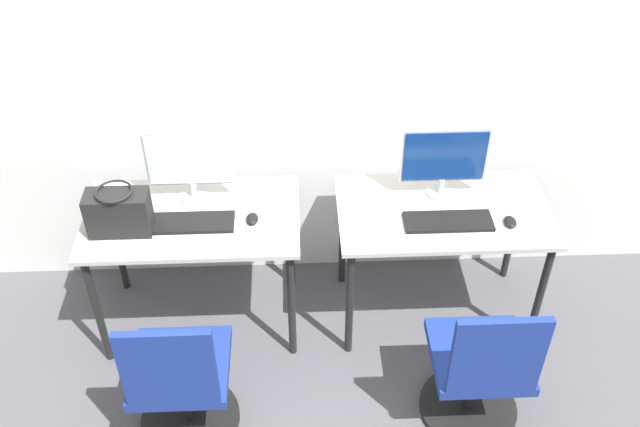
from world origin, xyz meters
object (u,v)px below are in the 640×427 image
at_px(office_chair_right, 480,373).
at_px(monitor_left, 189,163).
at_px(keyboard_left, 190,223).
at_px(keyboard_right, 448,221).
at_px(mouse_right, 510,222).
at_px(mouse_left, 252,219).
at_px(handbag, 119,212).
at_px(office_chair_left, 181,384).
at_px(monitor_right, 444,160).

bearing_deg(office_chair_right, monitor_left, 146.95).
bearing_deg(keyboard_left, keyboard_right, -2.02).
bearing_deg(keyboard_left, mouse_right, -2.44).
bearing_deg(keyboard_left, office_chair_right, -26.08).
distance_m(mouse_left, office_chair_right, 1.30).
bearing_deg(monitor_left, mouse_right, -10.26).
xyz_separation_m(monitor_left, mouse_left, (0.31, -0.21, -0.20)).
relative_size(monitor_left, handbag, 1.46).
bearing_deg(office_chair_right, keyboard_right, 97.37).
relative_size(office_chair_left, office_chair_right, 1.00).
relative_size(keyboard_left, office_chair_left, 0.50).
distance_m(mouse_left, mouse_right, 1.27).
distance_m(office_chair_left, mouse_right, 1.75).
xyz_separation_m(mouse_left, office_chair_right, (1.04, -0.67, -0.40)).
xyz_separation_m(office_chair_left, office_chair_right, (1.37, 0.01, 0.00)).
height_order(monitor_left, mouse_left, monitor_left).
bearing_deg(keyboard_right, mouse_left, 176.69).
height_order(office_chair_left, monitor_right, monitor_right).
relative_size(office_chair_left, handbag, 2.92).
bearing_deg(office_chair_right, handbag, 159.37).
bearing_deg(handbag, monitor_right, 7.97).
distance_m(office_chair_right, handbag, 1.86).
relative_size(keyboard_left, handbag, 1.45).
distance_m(mouse_left, keyboard_right, 0.97).
distance_m(keyboard_left, mouse_left, 0.31).
height_order(monitor_left, keyboard_right, monitor_left).
xyz_separation_m(keyboard_right, mouse_right, (0.30, -0.02, 0.01)).
height_order(keyboard_left, mouse_left, mouse_left).
xyz_separation_m(monitor_right, mouse_right, (0.30, -0.26, -0.20)).
distance_m(monitor_left, office_chair_right, 1.72).
bearing_deg(monitor_right, mouse_left, -169.37).
distance_m(mouse_left, monitor_right, 1.00).
bearing_deg(mouse_right, monitor_right, 139.40).
height_order(monitor_right, keyboard_right, monitor_right).
bearing_deg(mouse_left, handbag, -176.17).
bearing_deg(keyboard_right, keyboard_left, 177.98).
bearing_deg(handbag, keyboard_right, -0.49).
relative_size(keyboard_left, keyboard_right, 1.00).
bearing_deg(mouse_left, keyboard_left, -177.94).
bearing_deg(monitor_left, office_chair_right, -33.05).
xyz_separation_m(office_chair_left, keyboard_right, (1.29, 0.62, 0.40)).
relative_size(office_chair_right, handbag, 2.92).
bearing_deg(mouse_left, office_chair_left, -115.74).
bearing_deg(office_chair_right, mouse_right, 69.47).
distance_m(monitor_left, keyboard_right, 1.31).
xyz_separation_m(monitor_left, monitor_right, (1.27, -0.03, 0.00)).
distance_m(monitor_right, handbag, 1.61).
height_order(keyboard_right, mouse_right, mouse_right).
bearing_deg(monitor_right, keyboard_left, -171.41).
bearing_deg(monitor_right, mouse_right, -40.60).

